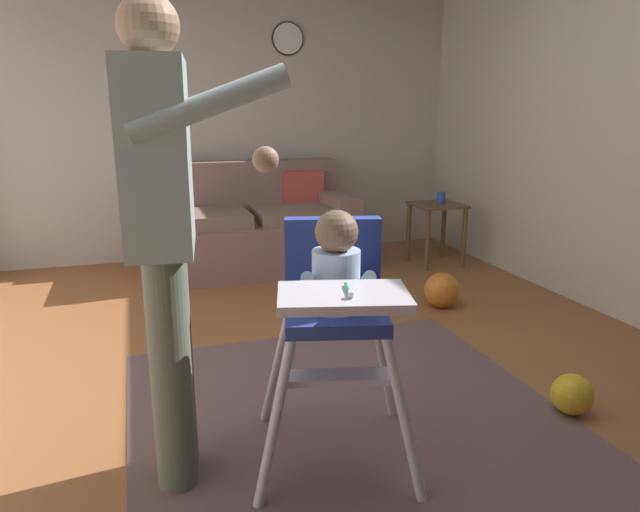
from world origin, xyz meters
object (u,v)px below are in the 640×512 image
high_chair (336,292)px  wall_clock (288,39)px  sippy_cup (441,198)px  toy_ball (442,290)px  adult_standing (164,226)px  toy_ball_second (572,394)px  couch (250,228)px  side_table (436,220)px

high_chair → wall_clock: (0.69, 3.24, 1.20)m
sippy_cup → toy_ball: bearing=-117.9°
adult_standing → toy_ball_second: bearing=3.9°
couch → toy_ball_second: couch is taller
couch → wall_clock: wall_clock is taller
toy_ball_second → side_table: 2.49m
side_table → wall_clock: wall_clock is taller
toy_ball → side_table: (0.49, 0.99, 0.26)m
high_chair → wall_clock: size_ratio=3.48×
high_chair → side_table: high_chair is taller
toy_ball → side_table: 1.13m
toy_ball → high_chair: bearing=-131.8°
high_chair → adult_standing: adult_standing is taller
adult_standing → side_table: size_ratio=3.15×
side_table → adult_standing: bearing=-135.1°
high_chair → adult_standing: bearing=-82.8°
sippy_cup → wall_clock: size_ratio=0.36×
couch → toy_ball: (1.02, -1.38, -0.22)m
high_chair → toy_ball: bearing=152.9°
toy_ball_second → side_table: (0.64, 2.39, 0.29)m
toy_ball → sippy_cup: bearing=62.1°
adult_standing → couch: bearing=80.5°
couch → toy_ball_second: 2.92m
adult_standing → toy_ball_second: 1.86m
toy_ball_second → wall_clock: bearing=97.0°
high_chair → wall_clock: 3.53m
toy_ball → wall_clock: bearing=106.6°
couch → adult_standing: (-0.79, -2.69, 0.59)m
sippy_cup → toy_ball_second: bearing=-105.8°
high_chair → sippy_cup: bearing=158.1°
sippy_cup → side_table: bearing=-180.0°
wall_clock → couch: bearing=-134.7°
toy_ball_second → side_table: size_ratio=0.34×
toy_ball_second → side_table: bearing=75.0°
adult_standing → sippy_cup: adult_standing is taller
side_table → wall_clock: size_ratio=1.86×
adult_standing → side_table: (2.31, 2.30, -0.55)m
couch → sippy_cup: 1.61m
toy_ball_second → sippy_cup: (0.68, 2.39, 0.48)m
high_chair → toy_ball_second: bearing=104.0°
couch → wall_clock: bearing=135.3°
toy_ball_second → toy_ball: bearing=83.8°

